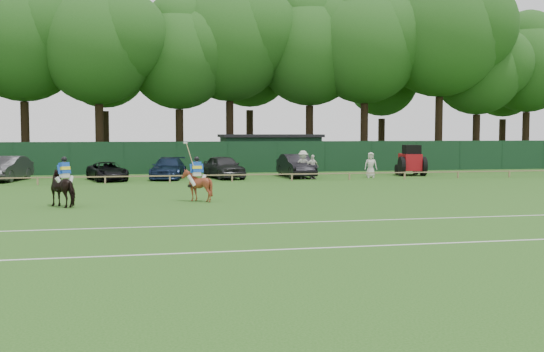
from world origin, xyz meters
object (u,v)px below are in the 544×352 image
object	(u,v)px
horse_chestnut	(197,185)
spectator_mid	(312,167)
estate_black	(296,166)
spectator_right	(371,165)
hatch_grey	(224,167)
utility_shed	(270,152)
spectator_left	(303,165)
suv_black	(107,171)
tractor	(411,161)
horse_dark	(65,188)
sedan_grey	(7,169)
sedan_navy	(168,168)

from	to	relation	value
horse_chestnut	spectator_mid	bearing A→B (deg)	-132.75
estate_black	spectator_right	world-z (taller)	spectator_right
hatch_grey	utility_shed	world-z (taller)	utility_shed
spectator_left	suv_black	bearing A→B (deg)	-178.06
hatch_grey	horse_chestnut	bearing A→B (deg)	-115.30
spectator_mid	tractor	xyz separation A→B (m)	(8.16, 2.03, 0.24)
spectator_left	spectator_right	xyz separation A→B (m)	(4.89, -0.19, -0.07)
horse_dark	estate_black	distance (m)	21.01
spectator_left	tractor	size ratio (longest dim) A/B	0.66
suv_black	horse_dark	bearing A→B (deg)	-109.78
spectator_left	spectator_mid	xyz separation A→B (m)	(0.54, -0.46, -0.14)
sedan_grey	sedan_navy	xyz separation A→B (m)	(10.52, -0.23, -0.09)
sedan_grey	hatch_grey	world-z (taller)	sedan_grey
horse_dark	tractor	bearing A→B (deg)	172.57
hatch_grey	utility_shed	xyz separation A→B (m)	(5.12, 8.75, 0.73)
sedan_navy	utility_shed	size ratio (longest dim) A/B	0.60
estate_black	spectator_mid	size ratio (longest dim) A/B	2.98
sedan_grey	sedan_navy	world-z (taller)	sedan_grey
suv_black	spectator_right	bearing A→B (deg)	-19.32
spectator_left	sedan_grey	bearing A→B (deg)	-179.49
sedan_grey	spectator_right	distance (m)	24.67
horse_dark	utility_shed	world-z (taller)	utility_shed
horse_dark	suv_black	world-z (taller)	horse_dark
hatch_grey	spectator_right	xyz separation A→B (m)	(10.25, -1.66, 0.10)
sedan_navy	spectator_left	bearing A→B (deg)	-0.02
suv_black	estate_black	xyz separation A→B (m)	(13.11, 0.54, 0.20)
estate_black	spectator_left	bearing A→B (deg)	-87.75
hatch_grey	suv_black	bearing A→B (deg)	170.44
sedan_navy	tractor	bearing A→B (deg)	10.23
estate_black	utility_shed	size ratio (longest dim) A/B	0.59
sedan_grey	tractor	world-z (taller)	tractor
tractor	suv_black	bearing A→B (deg)	-169.57
sedan_grey	horse_dark	bearing A→B (deg)	-59.95
spectator_left	tractor	xyz separation A→B (m)	(8.70, 1.57, 0.10)
sedan_grey	estate_black	size ratio (longest dim) A/B	1.00
estate_black	spectator_right	xyz separation A→B (m)	(5.00, -1.73, 0.08)
spectator_right	spectator_left	bearing A→B (deg)	-171.96
estate_black	tractor	distance (m)	8.81
horse_dark	spectator_right	bearing A→B (deg)	174.19
suv_black	spectator_mid	world-z (taller)	spectator_mid
horse_dark	suv_black	size ratio (longest dim) A/B	0.43
sedan_navy	spectator_left	distance (m)	9.33
sedan_grey	spectator_mid	bearing A→B (deg)	4.54
sedan_navy	tractor	size ratio (longest dim) A/B	1.71
horse_chestnut	hatch_grey	world-z (taller)	hatch_grey
suv_black	spectator_mid	xyz separation A→B (m)	(13.76, -1.46, 0.22)
suv_black	tractor	world-z (taller)	tractor
horse_chestnut	suv_black	size ratio (longest dim) A/B	0.34
horse_dark	spectator_right	distance (m)	23.62
hatch_grey	tractor	size ratio (longest dim) A/B	1.59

